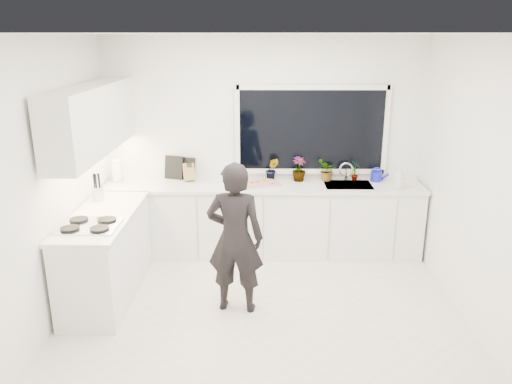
{
  "coord_description": "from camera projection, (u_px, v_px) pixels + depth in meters",
  "views": [
    {
      "loc": [
        -0.01,
        -4.48,
        2.69
      ],
      "look_at": [
        -0.08,
        0.4,
        1.15
      ],
      "focal_mm": 35.0,
      "sensor_mm": 36.0,
      "label": 1
    }
  ],
  "objects": [
    {
      "name": "wall_back",
      "position": [
        264.0,
        145.0,
        6.35
      ],
      "size": [
        4.0,
        0.02,
        2.7
      ],
      "primitive_type": "cube",
      "color": "white",
      "rests_on": "ground"
    },
    {
      "name": "paper_towel_roll",
      "position": [
        116.0,
        172.0,
        6.27
      ],
      "size": [
        0.12,
        0.12,
        0.26
      ],
      "primitive_type": "cylinder",
      "rotation": [
        0.0,
        0.0,
        -0.05
      ],
      "color": "white",
      "rests_on": "countertop_back"
    },
    {
      "name": "faucet",
      "position": [
        346.0,
        172.0,
        6.33
      ],
      "size": [
        0.03,
        0.03,
        0.22
      ],
      "primitive_type": "cylinder",
      "color": "silver",
      "rests_on": "countertop_back"
    },
    {
      "name": "pizza",
      "position": [
        258.0,
        182.0,
        6.15
      ],
      "size": [
        0.54,
        0.46,
        0.01
      ],
      "primitive_type": "cube",
      "rotation": [
        0.0,
        0.0,
        0.37
      ],
      "color": "#AA1621",
      "rests_on": "pizza_tray"
    },
    {
      "name": "ceiling",
      "position": [
        265.0,
        32.0,
        4.26
      ],
      "size": [
        4.0,
        3.5,
        0.02
      ],
      "primitive_type": "cube",
      "color": "white",
      "rests_on": "wall_back"
    },
    {
      "name": "watering_can",
      "position": [
        376.0,
        176.0,
        6.3
      ],
      "size": [
        0.15,
        0.15,
        0.13
      ],
      "primitive_type": "cylinder",
      "rotation": [
        0.0,
        0.0,
        0.06
      ],
      "color": "#1218B1",
      "rests_on": "countertop_back"
    },
    {
      "name": "picture_frame_small",
      "position": [
        174.0,
        167.0,
        6.38
      ],
      "size": [
        0.24,
        0.09,
        0.3
      ],
      "primitive_type": "cube",
      "rotation": [
        0.0,
        0.0,
        -0.31
      ],
      "color": "black",
      "rests_on": "countertop_back"
    },
    {
      "name": "floor",
      "position": [
        263.0,
        312.0,
        5.08
      ],
      "size": [
        4.0,
        3.5,
        0.02
      ],
      "primitive_type": "cube",
      "color": "beige",
      "rests_on": "ground"
    },
    {
      "name": "base_cabinets_left",
      "position": [
        107.0,
        256.0,
        5.3
      ],
      "size": [
        0.58,
        1.6,
        0.88
      ],
      "primitive_type": "cube",
      "color": "white",
      "rests_on": "floor"
    },
    {
      "name": "sink",
      "position": [
        348.0,
        188.0,
        6.19
      ],
      "size": [
        0.58,
        0.42,
        0.14
      ],
      "primitive_type": "cube",
      "color": "silver",
      "rests_on": "countertop_back"
    },
    {
      "name": "upper_cabinets",
      "position": [
        93.0,
        119.0,
        5.21
      ],
      "size": [
        0.34,
        2.1,
        0.7
      ],
      "primitive_type": "cube",
      "color": "white",
      "rests_on": "wall_left"
    },
    {
      "name": "picture_frame_large",
      "position": [
        187.0,
        168.0,
        6.38
      ],
      "size": [
        0.22,
        0.08,
        0.28
      ],
      "primitive_type": "cube",
      "rotation": [
        0.0,
        0.0,
        -0.26
      ],
      "color": "black",
      "rests_on": "countertop_back"
    },
    {
      "name": "base_cabinets_back",
      "position": [
        263.0,
        220.0,
        6.33
      ],
      "size": [
        3.92,
        0.58,
        0.88
      ],
      "primitive_type": "cube",
      "color": "white",
      "rests_on": "floor"
    },
    {
      "name": "window",
      "position": [
        311.0,
        130.0,
        6.25
      ],
      "size": [
        1.8,
        0.02,
        1.0
      ],
      "primitive_type": "cube",
      "color": "black",
      "rests_on": "wall_back"
    },
    {
      "name": "stovetop",
      "position": [
        89.0,
        225.0,
        4.82
      ],
      "size": [
        0.56,
        0.48,
        0.03
      ],
      "primitive_type": "cube",
      "color": "black",
      "rests_on": "countertop_left"
    },
    {
      "name": "countertop_back",
      "position": [
        263.0,
        186.0,
        6.18
      ],
      "size": [
        3.94,
        0.62,
        0.04
      ],
      "primitive_type": "cube",
      "color": "silver",
      "rests_on": "base_cabinets_back"
    },
    {
      "name": "wall_left",
      "position": [
        51.0,
        184.0,
        4.7
      ],
      "size": [
        0.02,
        3.5,
        2.7
      ],
      "primitive_type": "cube",
      "color": "white",
      "rests_on": "ground"
    },
    {
      "name": "countertop_left",
      "position": [
        103.0,
        216.0,
        5.16
      ],
      "size": [
        0.62,
        1.6,
        0.04
      ],
      "primitive_type": "cube",
      "color": "silver",
      "rests_on": "base_cabinets_left"
    },
    {
      "name": "utensil_crock",
      "position": [
        98.0,
        193.0,
        5.57
      ],
      "size": [
        0.16,
        0.16,
        0.16
      ],
      "primitive_type": "cylinder",
      "rotation": [
        0.0,
        0.0,
        -0.24
      ],
      "color": "silver",
      "rests_on": "countertop_left"
    },
    {
      "name": "person",
      "position": [
        235.0,
        238.0,
        4.92
      ],
      "size": [
        0.6,
        0.43,
        1.55
      ],
      "primitive_type": "imported",
      "rotation": [
        0.0,
        0.0,
        3.03
      ],
      "color": "black",
      "rests_on": "floor"
    },
    {
      "name": "herb_plants",
      "position": [
        312.0,
        170.0,
        6.29
      ],
      "size": [
        1.2,
        0.31,
        0.31
      ],
      "color": "#26662D",
      "rests_on": "countertop_back"
    },
    {
      "name": "wall_right",
      "position": [
        479.0,
        185.0,
        4.65
      ],
      "size": [
        0.02,
        3.5,
        2.7
      ],
      "primitive_type": "cube",
      "color": "white",
      "rests_on": "ground"
    },
    {
      "name": "pizza_tray",
      "position": [
        258.0,
        184.0,
        6.15
      ],
      "size": [
        0.59,
        0.52,
        0.03
      ],
      "primitive_type": "cube",
      "rotation": [
        0.0,
        0.0,
        0.37
      ],
      "color": "silver",
      "rests_on": "countertop_back"
    },
    {
      "name": "soap_bottles",
      "position": [
        400.0,
        178.0,
        5.98
      ],
      "size": [
        0.15,
        0.12,
        0.29
      ],
      "color": "#D8BF66",
      "rests_on": "countertop_back"
    },
    {
      "name": "knife_block",
      "position": [
        189.0,
        172.0,
        6.3
      ],
      "size": [
        0.16,
        0.14,
        0.22
      ],
      "primitive_type": "cube",
      "rotation": [
        0.0,
        0.0,
        0.34
      ],
      "color": "#976546",
      "rests_on": "countertop_back"
    }
  ]
}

